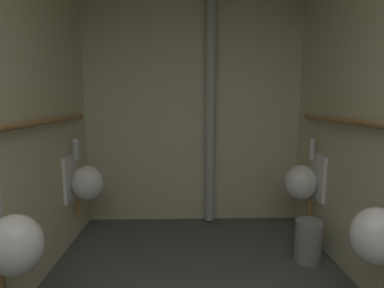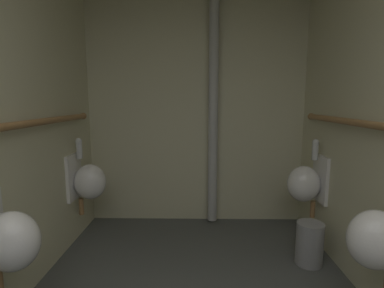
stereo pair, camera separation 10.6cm
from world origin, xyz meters
The scene contains 7 objects.
wall_back centered at (0.00, 3.46, 1.28)m, with size 2.49×0.06×2.56m, color beige.
urinal_left_mid centered at (-1.04, 1.70, 0.60)m, with size 0.32×0.30×0.76m.
urinal_left_far centered at (-1.04, 2.91, 0.60)m, with size 0.32×0.30×0.76m.
urinal_right_mid centered at (1.04, 1.76, 0.60)m, with size 0.32×0.30×0.76m.
urinal_right_far centered at (1.04, 2.87, 0.60)m, with size 0.32×0.30×0.76m.
standpipe_back_wall centered at (0.19, 3.35, 1.28)m, with size 0.10×0.10×2.51m, color #B2B2B2.
waste_bin centered at (0.96, 2.51, 0.18)m, with size 0.22×0.22×0.36m, color gray.
Camera 1 is at (-0.10, 0.19, 1.37)m, focal length 27.42 mm.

